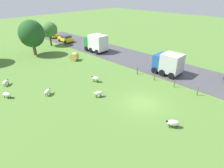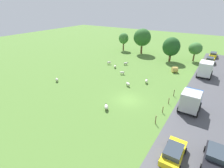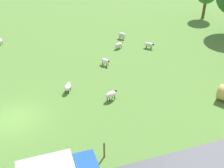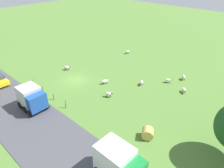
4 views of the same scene
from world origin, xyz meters
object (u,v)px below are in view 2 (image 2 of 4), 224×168
(sheep_1, at_px, (115,66))
(sheep_0, at_px, (128,84))
(sheep_6, at_px, (57,79))
(tree_2, at_px, (124,38))
(tree_1, at_px, (171,47))
(tree_5, at_px, (195,48))
(truck_1, at_px, (206,69))
(car_1, at_px, (215,157))
(car_0, at_px, (210,60))
(car_5, at_px, (213,55))
(hay_bale_0, at_px, (175,70))
(car_2, at_px, (173,153))
(sheep_2, at_px, (126,63))
(truck_0, at_px, (191,100))
(tree_0, at_px, (142,37))
(sheep_7, at_px, (106,107))
(sheep_5, at_px, (146,81))
(sheep_3, at_px, (109,62))
(sheep_4, at_px, (122,72))

(sheep_1, bearing_deg, sheep_0, -44.84)
(sheep_6, relative_size, tree_2, 0.19)
(tree_1, relative_size, tree_5, 1.26)
(tree_2, height_order, truck_1, tree_2)
(car_1, bearing_deg, sheep_1, 140.94)
(sheep_6, height_order, car_0, car_0)
(car_5, bearing_deg, sheep_6, -124.21)
(hay_bale_0, bearing_deg, sheep_6, -135.65)
(sheep_1, relative_size, hay_bale_0, 0.91)
(sheep_1, bearing_deg, car_2, -46.12)
(sheep_2, bearing_deg, truck_0, -36.49)
(tree_0, xyz_separation_m, tree_2, (-6.81, 0.40, -1.05))
(sheep_0, xyz_separation_m, car_5, (11.97, 31.26, 0.35))
(tree_5, distance_m, car_1, 36.60)
(sheep_7, relative_size, hay_bale_0, 0.96)
(sheep_7, distance_m, car_5, 41.77)
(tree_0, bearing_deg, hay_bale_0, -39.97)
(sheep_6, xyz_separation_m, truck_0, (25.11, 3.54, 1.26))
(tree_1, bearing_deg, sheep_1, -127.40)
(truck_0, bearing_deg, tree_5, 98.69)
(tree_5, bearing_deg, sheep_5, -104.05)
(sheep_3, distance_m, tree_1, 17.38)
(tree_0, relative_size, car_0, 2.01)
(hay_bale_0, height_order, truck_0, truck_0)
(sheep_5, xyz_separation_m, tree_1, (-0.32, 17.20, 3.51))
(hay_bale_0, relative_size, tree_5, 0.26)
(sheep_2, relative_size, sheep_5, 0.96)
(hay_bale_0, xyz_separation_m, tree_2, (-20.32, 11.73, 3.34))
(sheep_2, xyz_separation_m, sheep_7, (7.67, -20.18, 0.05))
(sheep_0, distance_m, tree_1, 20.91)
(sheep_1, bearing_deg, tree_2, 112.83)
(car_2, bearing_deg, tree_1, 106.67)
(sheep_0, relative_size, sheep_4, 1.02)
(car_0, bearing_deg, car_2, -89.38)
(sheep_7, relative_size, tree_2, 0.22)
(sheep_0, height_order, sheep_1, sheep_0)
(sheep_0, relative_size, car_0, 0.31)
(truck_0, xyz_separation_m, car_5, (0.20, 33.70, -0.89))
(tree_0, height_order, tree_2, tree_0)
(tree_0, height_order, tree_1, tree_0)
(sheep_3, relative_size, car_2, 0.27)
(truck_1, bearing_deg, car_5, 89.50)
(tree_1, xyz_separation_m, car_2, (10.03, -33.50, -3.20))
(sheep_3, bearing_deg, sheep_6, -100.84)
(sheep_4, xyz_separation_m, truck_0, (15.73, -7.22, 1.25))
(sheep_4, relative_size, tree_1, 0.18)
(sheep_4, height_order, tree_5, tree_5)
(sheep_0, height_order, car_1, car_1)
(sheep_4, distance_m, tree_1, 17.24)
(sheep_1, bearing_deg, sheep_5, -23.20)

